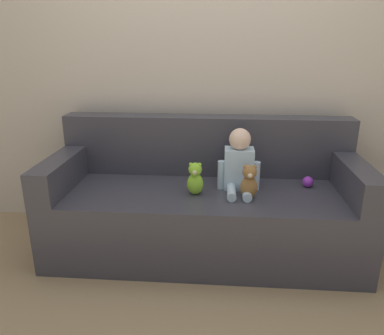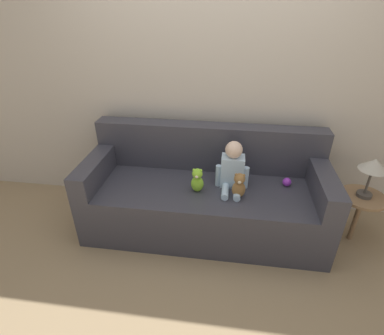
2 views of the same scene
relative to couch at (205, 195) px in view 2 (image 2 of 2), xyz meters
The scene contains 8 objects.
ground_plane 0.33m from the couch, 90.00° to the right, with size 12.00×12.00×0.00m, color #9E8460.
wall_back 1.07m from the couch, 90.00° to the left, with size 8.00×0.05×2.60m.
couch is the anchor object (origin of this frame).
person_baby 0.39m from the couch, ahead, with size 0.28×0.33×0.41m.
teddy_bear_brown 0.43m from the couch, 33.83° to the right, with size 0.11×0.10×0.23m.
plush_toy_side 0.30m from the couch, 109.64° to the right, with size 0.11×0.10×0.22m.
toy_ball 0.73m from the couch, ahead, with size 0.07×0.07×0.07m.
side_table 1.36m from the couch, ahead, with size 0.37×0.37×0.82m.
Camera 2 is at (0.20, -2.20, 1.91)m, focal length 28.00 mm.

